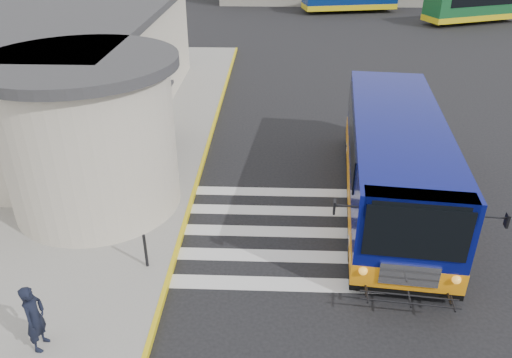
{
  "coord_description": "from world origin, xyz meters",
  "views": [
    {
      "loc": [
        -1.33,
        -13.36,
        8.71
      ],
      "look_at": [
        -1.84,
        -0.5,
        1.66
      ],
      "focal_mm": 35.0,
      "sensor_mm": 36.0,
      "label": 1
    }
  ],
  "objects_px": {
    "pedestrian_a": "(35,318)",
    "bollard": "(146,251)",
    "far_bus_b": "(473,6)",
    "transit_bus": "(393,165)",
    "pedestrian_b": "(65,198)"
  },
  "relations": [
    {
      "from": "bollard",
      "to": "pedestrian_b",
      "type": "bearing_deg",
      "value": 145.04
    },
    {
      "from": "pedestrian_b",
      "to": "far_bus_b",
      "type": "bearing_deg",
      "value": 122.89
    },
    {
      "from": "far_bus_b",
      "to": "transit_bus",
      "type": "bearing_deg",
      "value": 135.27
    },
    {
      "from": "transit_bus",
      "to": "pedestrian_a",
      "type": "height_order",
      "value": "transit_bus"
    },
    {
      "from": "pedestrian_a",
      "to": "bollard",
      "type": "height_order",
      "value": "pedestrian_a"
    },
    {
      "from": "pedestrian_a",
      "to": "pedestrian_b",
      "type": "distance_m",
      "value": 5.03
    },
    {
      "from": "pedestrian_a",
      "to": "bollard",
      "type": "distance_m",
      "value": 3.34
    },
    {
      "from": "transit_bus",
      "to": "bollard",
      "type": "bearing_deg",
      "value": -145.99
    },
    {
      "from": "pedestrian_b",
      "to": "bollard",
      "type": "relative_size",
      "value": 1.75
    },
    {
      "from": "far_bus_b",
      "to": "bollard",
      "type": "bearing_deg",
      "value": 127.64
    },
    {
      "from": "pedestrian_b",
      "to": "bollard",
      "type": "distance_m",
      "value": 3.53
    },
    {
      "from": "bollard",
      "to": "far_bus_b",
      "type": "bearing_deg",
      "value": 59.47
    },
    {
      "from": "pedestrian_a",
      "to": "pedestrian_b",
      "type": "bearing_deg",
      "value": 17.73
    },
    {
      "from": "pedestrian_b",
      "to": "bollard",
      "type": "bearing_deg",
      "value": 33.64
    },
    {
      "from": "transit_bus",
      "to": "bollard",
      "type": "distance_m",
      "value": 8.19
    }
  ]
}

